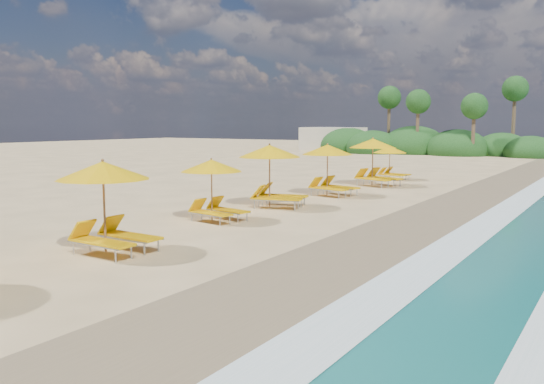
# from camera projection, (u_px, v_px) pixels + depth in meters

# --- Properties ---
(ground) EXTENTS (160.00, 160.00, 0.00)m
(ground) POSITION_uv_depth(u_px,v_px,m) (272.00, 230.00, 17.57)
(ground) COLOR #D2B27B
(ground) RESTS_ON ground
(wet_sand) EXTENTS (4.00, 160.00, 0.01)m
(wet_sand) POSITION_uv_depth(u_px,v_px,m) (393.00, 244.00, 15.41)
(wet_sand) COLOR #85704F
(wet_sand) RESTS_ON ground
(surf_foam) EXTENTS (4.00, 160.00, 0.01)m
(surf_foam) POSITION_uv_depth(u_px,v_px,m) (496.00, 256.00, 13.96)
(surf_foam) COLOR white
(surf_foam) RESTS_ON ground
(station_3) EXTENTS (2.61, 2.40, 2.44)m
(station_3) POSITION_uv_depth(u_px,v_px,m) (109.00, 200.00, 14.34)
(station_3) COLOR olive
(station_3) RESTS_ON ground
(station_4) EXTENTS (2.54, 2.40, 2.16)m
(station_4) POSITION_uv_depth(u_px,v_px,m) (215.00, 186.00, 19.08)
(station_4) COLOR olive
(station_4) RESTS_ON ground
(station_5) EXTENTS (3.18, 3.09, 2.55)m
(station_5) POSITION_uv_depth(u_px,v_px,m) (274.00, 171.00, 22.21)
(station_5) COLOR olive
(station_5) RESTS_ON ground
(station_6) EXTENTS (2.89, 2.75, 2.42)m
(station_6) POSITION_uv_depth(u_px,v_px,m) (331.00, 166.00, 25.73)
(station_6) COLOR olive
(station_6) RESTS_ON ground
(station_7) EXTENTS (3.27, 3.19, 2.59)m
(station_7) POSITION_uv_depth(u_px,v_px,m) (375.00, 159.00, 29.77)
(station_7) COLOR olive
(station_7) RESTS_ON ground
(station_8) EXTENTS (2.37, 2.25, 2.03)m
(station_8) POSITION_uv_depth(u_px,v_px,m) (392.00, 160.00, 33.00)
(station_8) COLOR olive
(station_8) RESTS_ON ground
(treeline) EXTENTS (25.80, 8.80, 9.74)m
(treeline) POSITION_uv_depth(u_px,v_px,m) (422.00, 145.00, 60.73)
(treeline) COLOR #163D14
(treeline) RESTS_ON ground
(beach_building) EXTENTS (7.00, 5.00, 2.80)m
(beach_building) POSITION_uv_depth(u_px,v_px,m) (333.00, 139.00, 69.25)
(beach_building) COLOR beige
(beach_building) RESTS_ON ground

